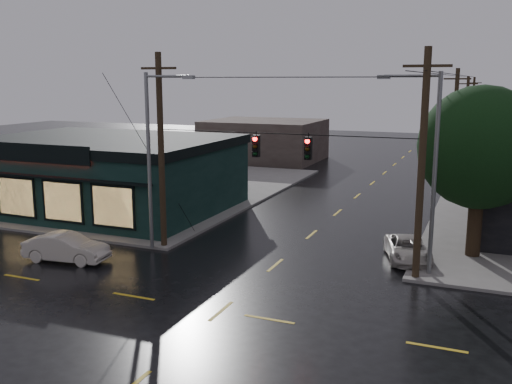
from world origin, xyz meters
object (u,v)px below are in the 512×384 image
at_px(corner_tree, 480,148).
at_px(sedan_cream, 66,248).
at_px(utility_pole_ne, 415,280).
at_px(utility_pole_nw, 164,248).
at_px(suv_silver, 407,249).

distance_m(corner_tree, sedan_cream, 20.75).
distance_m(utility_pole_ne, sedan_cream, 16.68).
relative_size(corner_tree, utility_pole_ne, 0.83).
bearing_deg(corner_tree, sedan_cream, -156.21).
bearing_deg(utility_pole_nw, utility_pole_ne, 0.00).
relative_size(utility_pole_nw, suv_silver, 2.45).
xyz_separation_m(corner_tree, sedan_cream, (-18.46, -8.14, -4.85)).
xyz_separation_m(utility_pole_nw, utility_pole_ne, (13.00, 0.00, 0.00)).
bearing_deg(suv_silver, utility_pole_nw, 175.67).
bearing_deg(sedan_cream, suv_silver, -74.40).
distance_m(utility_pole_nw, suv_silver, 12.58).
xyz_separation_m(utility_pole_ne, sedan_cream, (-16.22, -3.81, 0.69)).
relative_size(corner_tree, utility_pole_nw, 0.83).
height_order(utility_pole_ne, sedan_cream, utility_pole_ne).
bearing_deg(utility_pole_ne, utility_pole_nw, 180.00).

